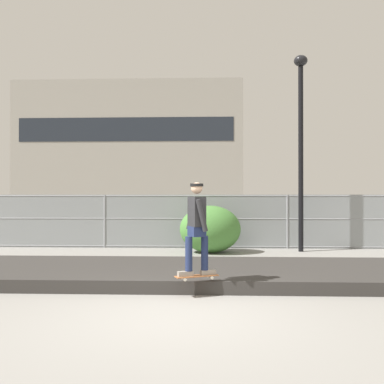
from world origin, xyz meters
name	(u,v)px	position (x,y,z in m)	size (l,w,h in m)	color
ground_plane	(177,316)	(0.00, 0.00, 0.00)	(120.00, 120.00, 0.00)	gray
gravel_berm	(187,273)	(0.00, 2.99, 0.13)	(14.38, 3.25, 0.26)	#33302D
skateboard	(197,276)	(0.26, 1.28, 0.37)	(0.81, 0.50, 0.07)	#9E5B33
skater	(197,223)	(0.26, 1.28, 1.34)	(0.70, 0.62, 1.69)	gray
chain_fence	(195,221)	(0.00, 8.51, 0.93)	(19.03, 0.06, 1.85)	gray
street_lamp	(301,128)	(3.47, 7.75, 4.01)	(0.44, 0.44, 6.40)	black
parked_car_near	(78,219)	(-5.00, 11.47, 0.84)	(4.42, 1.99, 1.66)	black
parked_car_mid	(222,219)	(1.02, 11.42, 0.84)	(4.55, 2.27, 1.66)	#B7BABF
parked_car_far	(381,219)	(7.48, 11.53, 0.84)	(4.50, 2.15, 1.66)	#474C54
library_building	(135,151)	(-8.33, 45.33, 7.02)	(24.62, 12.50, 14.03)	gray
shrub_left	(210,229)	(0.51, 7.34, 0.75)	(1.94, 1.59, 1.50)	#477F38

